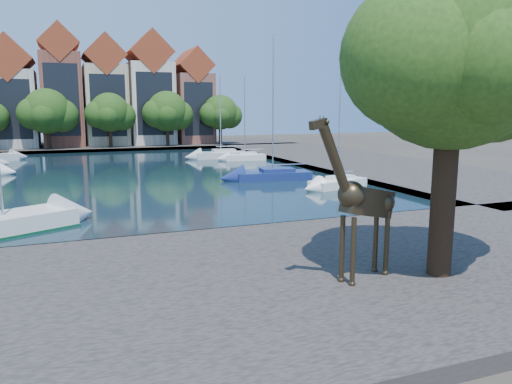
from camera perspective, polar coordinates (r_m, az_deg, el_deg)
ground at (r=23.18m, az=-10.01°, el=-5.74°), size 160.00×160.00×0.00m
water_basin at (r=46.55m, az=-15.77°, el=1.87°), size 38.00×50.00×0.08m
near_quay at (r=16.61m, az=-5.25°, el=-11.04°), size 50.00×14.00×0.50m
far_quay at (r=78.29m, az=-18.04°, el=4.97°), size 60.00×16.00×0.50m
right_quay at (r=54.75m, az=11.27°, el=3.40°), size 14.00×52.00×0.50m
plane_tree at (r=17.58m, az=21.82°, el=14.10°), size 8.32×6.40×10.62m
townhouse_west_inner at (r=78.21m, az=-26.12°, el=9.67°), size 6.43×9.18×15.15m
townhouse_center at (r=77.98m, az=-21.34°, el=10.75°), size 5.44×9.18×16.93m
townhouse_east_inner at (r=78.21m, az=-16.85°, el=10.52°), size 5.94×9.18×15.79m
townhouse_east_mid at (r=78.99m, az=-12.07°, el=10.98°), size 6.43×9.18×16.65m
townhouse_east_end at (r=80.27m, az=-7.39°, el=10.38°), size 5.44×9.18×14.43m
far_tree_mid_west at (r=72.48m, az=-22.70°, el=8.35°), size 7.80×6.00×8.00m
far_tree_mid_east at (r=72.73m, az=-16.33°, el=8.58°), size 7.02×5.40×7.52m
far_tree_east at (r=73.85m, az=-10.06°, el=8.92°), size 7.54×5.80×7.84m
far_tree_far_east at (r=75.80m, az=-4.05°, el=8.94°), size 6.76×5.20×7.36m
giraffe_statue at (r=16.38m, az=11.98°, el=-1.10°), size 3.65×1.44×5.31m
sailboat_right_a at (r=38.16m, az=9.33°, el=1.24°), size 5.10×3.06×8.97m
sailboat_right_b at (r=41.72m, az=1.92°, el=2.15°), size 6.47×2.84×11.75m
sailboat_right_c at (r=56.87m, az=-1.28°, el=4.19°), size 4.75×2.07×9.37m
sailboat_right_d at (r=59.02m, az=-4.05°, el=4.42°), size 6.07×2.39×9.64m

